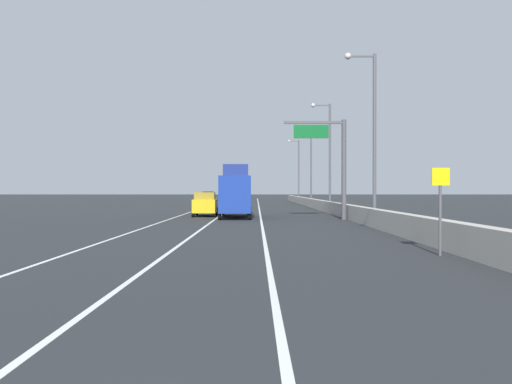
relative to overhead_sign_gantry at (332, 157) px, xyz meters
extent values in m
plane|color=#26282B|center=(-6.97, 31.00, -4.73)|extent=(320.00, 320.00, 0.00)
cube|color=silver|center=(-12.47, 22.00, -4.73)|extent=(0.16, 130.00, 0.00)
cube|color=silver|center=(-8.97, 22.00, -4.73)|extent=(0.16, 130.00, 0.00)
cube|color=silver|center=(-5.47, 22.00, -4.73)|extent=(0.16, 130.00, 0.00)
cube|color=#B2ADA3|center=(1.34, 7.00, -4.18)|extent=(0.60, 120.00, 1.10)
cylinder|color=#47474C|center=(0.74, 0.02, -0.98)|extent=(0.36, 0.36, 7.50)
cube|color=#47474C|center=(-1.51, 0.02, 2.57)|extent=(4.50, 0.20, 0.20)
cube|color=#0C5923|center=(-1.73, -0.10, 1.87)|extent=(2.60, 0.10, 1.00)
cylinder|color=#4C4C51|center=(0.44, -19.17, -3.53)|extent=(0.10, 0.10, 2.40)
cube|color=yellow|center=(0.44, -19.21, -2.03)|extent=(0.60, 0.04, 0.60)
cylinder|color=#4C4C51|center=(2.14, -3.52, 0.98)|extent=(0.24, 0.24, 11.41)
cube|color=#4C4C51|center=(1.24, -3.52, 6.53)|extent=(1.80, 0.12, 0.12)
sphere|color=beige|center=(0.34, -3.52, 6.53)|extent=(0.44, 0.44, 0.44)
cylinder|color=#4C4C51|center=(2.04, 14.91, 0.98)|extent=(0.24, 0.24, 11.41)
cube|color=#4C4C51|center=(1.14, 14.91, 6.53)|extent=(1.80, 0.12, 0.12)
sphere|color=beige|center=(0.24, 14.91, 6.53)|extent=(0.44, 0.44, 0.44)
cylinder|color=#4C4C51|center=(2.19, 33.34, 0.98)|extent=(0.24, 0.24, 11.41)
cube|color=#4C4C51|center=(1.29, 33.34, 6.53)|extent=(1.80, 0.12, 0.12)
sphere|color=beige|center=(0.39, 33.34, 6.53)|extent=(0.44, 0.44, 0.44)
cylinder|color=#4C4C51|center=(2.07, 51.77, 0.98)|extent=(0.24, 0.24, 11.41)
cube|color=#4C4C51|center=(1.17, 51.77, 6.53)|extent=(1.80, 0.12, 0.12)
sphere|color=beige|center=(0.27, 51.77, 6.53)|extent=(0.44, 0.44, 0.44)
cube|color=black|center=(-13.33, 38.28, -3.87)|extent=(2.03, 4.37, 1.04)
cube|color=black|center=(-13.32, 37.85, -3.05)|extent=(1.72, 1.99, 0.60)
cylinder|color=black|center=(-14.25, 39.95, -4.39)|extent=(0.24, 0.69, 0.68)
cylinder|color=black|center=(-12.52, 40.01, -4.39)|extent=(0.24, 0.69, 0.68)
cylinder|color=black|center=(-14.14, 36.55, -4.39)|extent=(0.24, 0.69, 0.68)
cylinder|color=black|center=(-12.41, 36.60, -4.39)|extent=(0.24, 0.69, 0.68)
cube|color=gold|center=(-10.18, 4.93, -3.84)|extent=(2.03, 4.13, 1.10)
cube|color=olive|center=(-10.17, 4.52, -2.99)|extent=(1.73, 1.88, 0.60)
cylinder|color=black|center=(-11.10, 6.48, -4.39)|extent=(0.24, 0.69, 0.68)
cylinder|color=black|center=(-9.37, 6.54, -4.39)|extent=(0.24, 0.69, 0.68)
cylinder|color=black|center=(-11.00, 3.31, -4.39)|extent=(0.24, 0.69, 0.68)
cylinder|color=black|center=(-9.26, 3.37, -4.39)|extent=(0.24, 0.69, 0.68)
cube|color=white|center=(-10.36, 50.95, -3.92)|extent=(1.86, 4.55, 0.93)
cube|color=#96969E|center=(-10.37, 50.50, -3.16)|extent=(1.59, 2.06, 0.60)
cylinder|color=black|center=(-11.11, 52.77, -4.39)|extent=(0.24, 0.69, 0.68)
cylinder|color=black|center=(-9.52, 52.74, -4.39)|extent=(0.24, 0.69, 0.68)
cylinder|color=black|center=(-11.20, 49.17, -4.39)|extent=(0.24, 0.69, 0.68)
cylinder|color=black|center=(-9.61, 49.13, -4.39)|extent=(0.24, 0.69, 0.68)
cube|color=#1E389E|center=(-10.44, 60.83, -3.83)|extent=(1.95, 4.60, 1.11)
cube|color=navy|center=(-10.46, 60.37, -2.98)|extent=(1.64, 2.10, 0.60)
cylinder|color=black|center=(-11.18, 62.67, -4.39)|extent=(0.25, 0.69, 0.68)
cylinder|color=black|center=(-9.56, 62.61, -4.39)|extent=(0.25, 0.69, 0.68)
cylinder|color=black|center=(-11.32, 59.04, -4.39)|extent=(0.25, 0.69, 0.68)
cylinder|color=black|center=(-9.70, 58.98, -4.39)|extent=(0.25, 0.69, 0.68)
cube|color=navy|center=(-7.53, 3.18, -2.83)|extent=(2.63, 7.99, 2.80)
cube|color=navy|center=(-7.59, 4.92, -0.87)|extent=(2.16, 1.80, 1.10)
cylinder|color=black|center=(-8.75, 6.40, -4.23)|extent=(0.25, 1.01, 1.00)
cylinder|color=black|center=(-6.51, 6.47, -4.23)|extent=(0.25, 1.01, 1.00)
cylinder|color=black|center=(-8.56, -0.12, -4.23)|extent=(0.25, 1.01, 1.00)
cylinder|color=black|center=(-6.32, -0.05, -4.23)|extent=(0.25, 1.01, 1.00)
camera|label=1|loc=(-5.85, -35.22, -2.47)|focal=33.03mm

